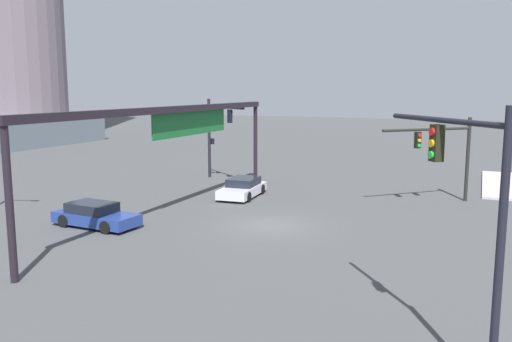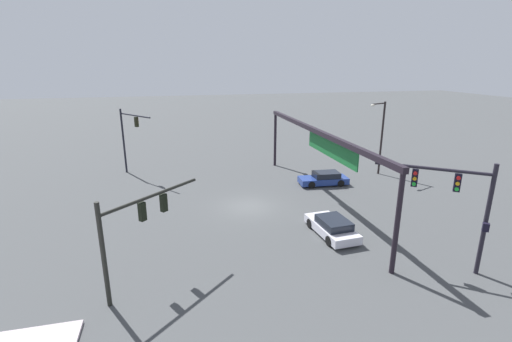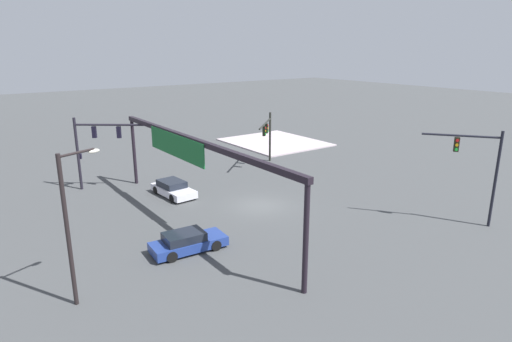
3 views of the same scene
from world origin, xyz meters
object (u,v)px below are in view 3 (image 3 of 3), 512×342
Objects in this scene: traffic_signal_near_corner at (479,162)px; sedan_car_waiting_far at (187,242)px; traffic_signal_cross_street at (93,142)px; streetlamp_curved_arm at (71,218)px; sedan_car_approaching at (173,189)px; traffic_signal_opposite_side at (267,131)px.

traffic_signal_near_corner is 1.42× the size of sedan_car_waiting_far.
sedan_car_waiting_far is at bearing -49.35° from traffic_signal_cross_street.
streetlamp_curved_arm is 15.85m from sedan_car_approaching.
sedan_car_approaching is 10.38m from sedan_car_waiting_far.
sedan_car_approaching and sedan_car_waiting_far have the same top height.
traffic_signal_cross_street is at bearing -50.94° from traffic_signal_opposite_side.
traffic_signal_near_corner is 1.46× the size of sedan_car_approaching.
streetlamp_curved_arm is (-16.74, 5.78, 0.13)m from traffic_signal_cross_street.
traffic_signal_cross_street is 15.38m from sedan_car_waiting_far.
traffic_signal_near_corner reaches higher than traffic_signal_opposite_side.
sedan_car_waiting_far is at bearing 29.13° from traffic_signal_near_corner.
sedan_car_approaching is (11.49, -10.29, -3.66)m from streetlamp_curved_arm.
sedan_car_approaching is (-5.25, -4.51, -3.53)m from traffic_signal_cross_street.
traffic_signal_near_corner is 29.08m from traffic_signal_cross_street.
sedan_car_approaching is (-3.03, 11.91, -2.93)m from traffic_signal_opposite_side.
traffic_signal_cross_street is (22.64, 18.25, -0.25)m from traffic_signal_near_corner.
traffic_signal_near_corner is at bearing -13.50° from traffic_signal_cross_street.
streetlamp_curved_arm reaches higher than sedan_car_approaching.
sedan_car_waiting_far is (1.80, -6.57, -3.66)m from streetlamp_curved_arm.
traffic_signal_opposite_side is at bearing 29.91° from traffic_signal_cross_street.
traffic_signal_near_corner is 19.45m from sedan_car_waiting_far.
sedan_car_approaching is at bearing 26.52° from streetlamp_curved_arm.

